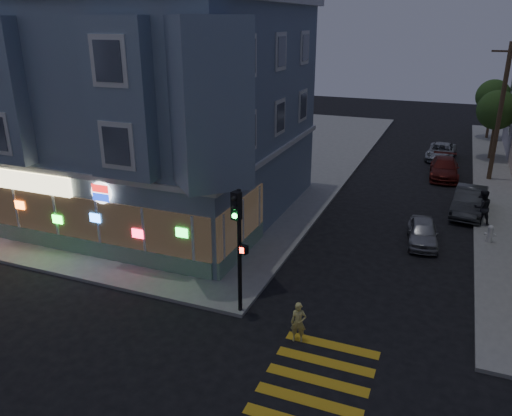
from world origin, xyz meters
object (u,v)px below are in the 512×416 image
Objects in this scene: parked_car_a at (423,232)px; parked_car_c at (444,168)px; pedestrian_a at (482,207)px; street_tree_near at (497,110)px; running_child at (298,322)px; utility_pole at (500,111)px; fire_hydrant at (490,233)px; pedestrian_b at (481,203)px; parked_car_b at (469,201)px; traffic_signal at (238,232)px; street_tree_far at (493,96)px; parked_car_d at (441,152)px.

parked_car_a is 0.75× the size of parked_car_c.
pedestrian_a is 4.37m from parked_car_a.
street_tree_near reaches higher than running_child.
utility_pole is 12.20m from fire_hydrant.
pedestrian_b reaches higher than parked_car_b.
traffic_signal is (-2.51, 0.70, 2.65)m from running_child.
utility_pole is 23.72m from traffic_signal.
pedestrian_b is 0.33× the size of parked_car_c.
street_tree_far reaches higher than parked_car_d.
street_tree_far reaches higher than parked_car_a.
fire_hydrant is at bearing -70.97° from parked_car_b.
pedestrian_b is at bearing -93.71° from street_tree_near.
pedestrian_b is at bearing 74.71° from traffic_signal.
street_tree_near is 3.64× the size of running_child.
parked_car_a is 3.26m from fire_hydrant.
parked_car_a is (-3.40, -12.53, -4.20)m from utility_pole.
pedestrian_a is at bearing 71.77° from pedestrian_b.
running_child is 27.54m from parked_car_d.
traffic_signal is (-8.48, -13.95, 2.48)m from pedestrian_b.
parked_car_b is at bearing 103.32° from fire_hydrant.
traffic_signal is at bearing -128.49° from parked_car_a.
parked_car_c is at bearing -116.24° from street_tree_near.
running_child is 0.96× the size of pedestrian_b.
pedestrian_b is (0.00, 1.25, -0.19)m from pedestrian_a.
utility_pole reaches higher than fire_hydrant.
parked_car_c is at bearing 81.23° from parked_car_a.
pedestrian_a is (-0.90, -23.12, -2.84)m from street_tree_far.
pedestrian_b is 0.43× the size of parked_car_a.
utility_pole is at bearing -51.42° from parked_car_d.
traffic_signal reaches higher than parked_car_a.
running_child is at bearing 0.51° from traffic_signal.
utility_pole is 1.88× the size of traffic_signal.
fire_hydrant is (0.38, -3.58, -0.30)m from pedestrian_b.
street_tree_far reaches higher than pedestrian_a.
utility_pole is 1.70× the size of street_tree_far.
street_tree_near is 8.00m from street_tree_far.
street_tree_near reaches higher than parked_car_c.
pedestrian_b is (-0.90, -21.87, -3.03)m from street_tree_far.
parked_car_c is at bearing 89.79° from traffic_signal.
street_tree_near is 1.14× the size of parked_car_c.
parked_car_d is at bearing -96.23° from pedestrian_b.
pedestrian_a reaches higher than pedestrian_b.
street_tree_far is at bearing 71.99° from parked_car_d.
parked_car_d reaches higher than fire_hydrant.
utility_pole is 5.95× the size of pedestrian_b.
street_tree_near is at bearing 88.29° from fire_hydrant.
utility_pole is 8.81m from pedestrian_b.
parked_car_c is at bearing -91.60° from pedestrian_b.
street_tree_far is at bearing 65.35° from running_child.
parked_car_c is (-2.24, 8.75, -0.42)m from pedestrian_a.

